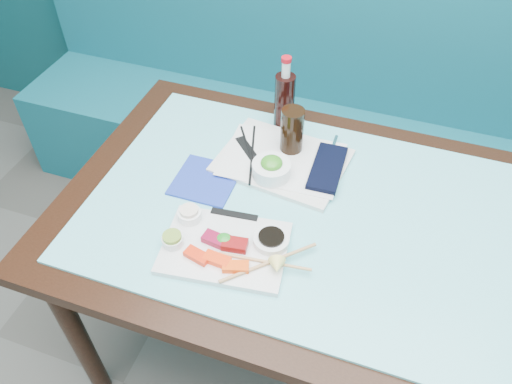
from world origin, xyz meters
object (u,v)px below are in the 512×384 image
(booth_bench, at_px, (357,136))
(serving_tray, at_px, (282,161))
(sashimi_plate, at_px, (225,248))
(blue_napkin, at_px, (205,180))
(seaweed_bowl, at_px, (271,170))
(cola_glass, at_px, (292,130))
(cola_bottle_body, at_px, (284,101))
(dining_table, at_px, (313,235))

(booth_bench, bearing_deg, serving_tray, -102.07)
(sashimi_plate, distance_m, blue_napkin, 0.25)
(seaweed_bowl, distance_m, cola_glass, 0.14)
(cola_bottle_body, bearing_deg, sashimi_plate, -88.77)
(sashimi_plate, bearing_deg, seaweed_bowl, 76.63)
(cola_glass, relative_size, blue_napkin, 0.81)
(serving_tray, xyz_separation_m, cola_glass, (0.01, 0.05, 0.08))
(blue_napkin, bearing_deg, cola_glass, 46.24)
(serving_tray, distance_m, blue_napkin, 0.24)
(sashimi_plate, height_order, blue_napkin, sashimi_plate)
(seaweed_bowl, bearing_deg, cola_bottle_body, 99.22)
(sashimi_plate, bearing_deg, cola_bottle_body, 83.80)
(cola_bottle_body, bearing_deg, booth_bench, 68.65)
(sashimi_plate, height_order, serving_tray, sashimi_plate)
(sashimi_plate, relative_size, cola_bottle_body, 1.72)
(dining_table, relative_size, seaweed_bowl, 12.70)
(cola_glass, bearing_deg, serving_tray, -100.30)
(sashimi_plate, relative_size, cola_glass, 2.20)
(booth_bench, distance_m, cola_glass, 0.79)
(seaweed_bowl, distance_m, blue_napkin, 0.19)
(serving_tray, height_order, blue_napkin, serving_tray)
(blue_napkin, bearing_deg, cola_bottle_body, 67.71)
(dining_table, relative_size, blue_napkin, 8.14)
(booth_bench, height_order, blue_napkin, booth_bench)
(sashimi_plate, relative_size, blue_napkin, 1.79)
(sashimi_plate, bearing_deg, booth_bench, 72.48)
(cola_bottle_body, height_order, blue_napkin, cola_bottle_body)
(dining_table, height_order, cola_bottle_body, cola_bottle_body)
(seaweed_bowl, relative_size, cola_glass, 0.79)
(dining_table, height_order, sashimi_plate, sashimi_plate)
(serving_tray, bearing_deg, cola_glass, 86.54)
(dining_table, bearing_deg, cola_glass, 121.84)
(booth_bench, xyz_separation_m, serving_tray, (-0.14, -0.68, 0.39))
(booth_bench, bearing_deg, dining_table, -90.00)
(serving_tray, relative_size, blue_napkin, 2.10)
(blue_napkin, bearing_deg, sashimi_plate, -55.57)
(seaweed_bowl, xyz_separation_m, blue_napkin, (-0.17, -0.07, -0.03))
(booth_bench, relative_size, dining_table, 2.14)
(serving_tray, relative_size, cola_bottle_body, 2.02)
(booth_bench, height_order, sashimi_plate, booth_bench)
(booth_bench, xyz_separation_m, blue_napkin, (-0.33, -0.82, 0.39))
(dining_table, relative_size, sashimi_plate, 4.54)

